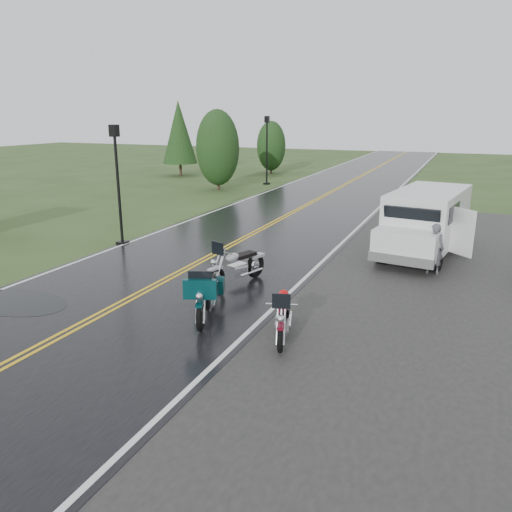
% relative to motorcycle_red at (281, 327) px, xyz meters
% --- Properties ---
extents(ground, '(120.00, 120.00, 0.00)m').
position_rel_motorcycle_red_xyz_m(ground, '(-4.83, 1.47, -0.62)').
color(ground, '#2D471E').
rests_on(ground, ground).
extents(road, '(8.00, 100.00, 0.04)m').
position_rel_motorcycle_red_xyz_m(road, '(-4.83, 11.47, -0.60)').
color(road, black).
rests_on(road, ground).
extents(motorcycle_red, '(1.33, 2.22, 1.23)m').
position_rel_motorcycle_red_xyz_m(motorcycle_red, '(0.00, 0.00, 0.00)').
color(motorcycle_red, '#5A0A1A').
rests_on(motorcycle_red, ground).
extents(motorcycle_teal, '(1.65, 2.52, 1.40)m').
position_rel_motorcycle_red_xyz_m(motorcycle_teal, '(-2.03, 0.26, 0.08)').
color(motorcycle_teal, '#043032').
rests_on(motorcycle_teal, ground).
extents(motorcycle_silver, '(1.50, 2.48, 1.38)m').
position_rel_motorcycle_red_xyz_m(motorcycle_silver, '(-2.95, 2.75, 0.07)').
color(motorcycle_silver, '#A7A9AE').
rests_on(motorcycle_silver, ground).
extents(van_white, '(3.02, 6.12, 2.30)m').
position_rel_motorcycle_red_xyz_m(van_white, '(0.79, 7.57, 0.54)').
color(van_white, silver).
rests_on(van_white, ground).
extents(person_at_van, '(0.59, 0.39, 1.60)m').
position_rel_motorcycle_red_xyz_m(person_at_van, '(2.46, 6.94, 0.18)').
color(person_at_van, '#4B4A4F').
rests_on(person_at_van, ground).
extents(lamp_post_near_left, '(0.39, 0.39, 4.52)m').
position_rel_motorcycle_red_xyz_m(lamp_post_near_left, '(-8.81, 6.23, 1.64)').
color(lamp_post_near_left, black).
rests_on(lamp_post_near_left, ground).
extents(lamp_post_far_left, '(0.41, 0.41, 4.77)m').
position_rel_motorcycle_red_xyz_m(lamp_post_far_left, '(-10.08, 24.23, 1.77)').
color(lamp_post_far_left, black).
rests_on(lamp_post_far_left, ground).
extents(tree_left_mid, '(2.82, 2.82, 4.41)m').
position_rel_motorcycle_red_xyz_m(tree_left_mid, '(-11.99, 20.45, 1.59)').
color(tree_left_mid, '#1E3D19').
rests_on(tree_left_mid, ground).
extents(tree_left_far, '(2.40, 2.40, 3.69)m').
position_rel_motorcycle_red_xyz_m(tree_left_far, '(-12.28, 30.68, 1.23)').
color(tree_left_far, '#1E3D19').
rests_on(tree_left_far, ground).
extents(pine_left_far, '(2.77, 2.77, 5.76)m').
position_rel_motorcycle_red_xyz_m(pine_left_far, '(-18.47, 26.31, 2.26)').
color(pine_left_far, '#1E3D19').
rests_on(pine_left_far, ground).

